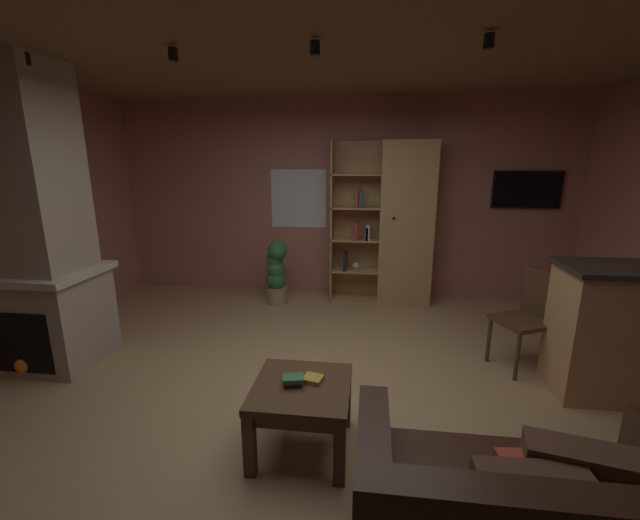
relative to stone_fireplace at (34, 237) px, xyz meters
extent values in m
cube|color=tan|center=(2.55, -0.28, -1.22)|extent=(6.20, 5.34, 0.02)
cube|color=#AD7060|center=(2.55, 2.42, 0.13)|extent=(6.32, 0.06, 2.68)
cube|color=brown|center=(2.55, -0.28, 1.48)|extent=(6.20, 5.34, 0.02)
cube|color=white|center=(1.96, 2.39, 0.14)|extent=(0.78, 0.01, 0.80)
cube|color=tan|center=(0.00, 0.01, -0.79)|extent=(0.89, 0.73, 0.85)
cube|color=tan|center=(0.00, 0.01, 0.55)|extent=(0.76, 0.62, 1.83)
cube|color=beige|center=(0.00, 0.01, -0.33)|extent=(0.97, 0.81, 0.06)
cube|color=black|center=(0.00, -0.33, -0.86)|extent=(0.63, 0.08, 0.55)
sphere|color=orange|center=(0.00, -0.34, -1.07)|extent=(0.14, 0.14, 0.14)
cube|color=tan|center=(3.43, 2.14, -0.15)|extent=(0.69, 0.38, 2.12)
cube|color=tan|center=(2.76, 2.32, -0.15)|extent=(0.64, 0.02, 2.12)
cube|color=tan|center=(2.46, 2.14, -0.15)|extent=(0.02, 0.38, 2.12)
sphere|color=black|center=(3.25, 1.94, -0.04)|extent=(0.04, 0.04, 0.04)
cube|color=tan|center=(2.76, 2.14, -1.20)|extent=(0.64, 0.38, 0.02)
cube|color=tan|center=(2.76, 2.14, -0.79)|extent=(0.64, 0.38, 0.02)
cube|color=tan|center=(2.76, 2.14, -0.36)|extent=(0.64, 0.38, 0.02)
cube|color=tan|center=(2.76, 2.14, 0.06)|extent=(0.64, 0.38, 0.02)
cube|color=tan|center=(2.76, 2.14, 0.49)|extent=(0.64, 0.38, 0.02)
cube|color=beige|center=(2.93, 2.09, -0.25)|extent=(0.05, 0.23, 0.19)
cube|color=#B22D2D|center=(2.80, 2.09, 0.19)|extent=(0.03, 0.23, 0.24)
cube|color=#2D4C8C|center=(2.92, 2.09, -0.27)|extent=(0.04, 0.23, 0.17)
cube|color=black|center=(2.64, 2.09, -0.66)|extent=(0.04, 0.23, 0.23)
cube|color=#2D4C8C|center=(2.82, 2.09, 0.18)|extent=(0.04, 0.23, 0.22)
cube|color=#B22D2D|center=(2.78, 2.09, -0.24)|extent=(0.04, 0.23, 0.23)
sphere|color=beige|center=(2.78, 2.14, -0.74)|extent=(0.10, 0.10, 0.10)
cube|color=#382116|center=(3.02, -1.62, -0.88)|extent=(0.15, 0.91, 0.67)
cube|color=brown|center=(3.84, -1.68, -0.64)|extent=(0.48, 0.26, 0.45)
cube|color=#AD3D2D|center=(3.71, -1.69, -0.67)|extent=(0.39, 0.20, 0.35)
cube|color=brown|center=(3.60, -1.81, -0.68)|extent=(0.43, 0.17, 0.44)
cube|color=#4C331E|center=(2.56, -0.87, -0.77)|extent=(0.62, 0.63, 0.05)
cube|color=#4C331E|center=(2.56, -0.87, -0.83)|extent=(0.56, 0.57, 0.08)
cube|color=#4C331E|center=(2.29, -1.15, -1.00)|extent=(0.07, 0.07, 0.42)
cube|color=#4C331E|center=(2.83, -1.15, -1.00)|extent=(0.07, 0.07, 0.42)
cube|color=#4C331E|center=(2.29, -0.60, -1.00)|extent=(0.07, 0.07, 0.42)
cube|color=#4C331E|center=(2.83, -0.60, -1.00)|extent=(0.07, 0.07, 0.42)
cube|color=gold|center=(2.63, -0.82, -0.73)|extent=(0.14, 0.13, 0.03)
cube|color=#387247|center=(2.51, -0.88, -0.70)|extent=(0.15, 0.13, 0.03)
cube|color=#4C331E|center=(4.35, 0.43, -0.75)|extent=(0.56, 0.56, 0.04)
cube|color=#4C331E|center=(4.53, 0.51, -0.51)|extent=(0.20, 0.38, 0.44)
cylinder|color=#4C331E|center=(4.12, 0.52, -0.98)|extent=(0.04, 0.04, 0.46)
cylinder|color=#4C331E|center=(4.26, 0.20, -0.98)|extent=(0.04, 0.04, 0.46)
cylinder|color=#4C331E|center=(4.44, 0.67, -0.98)|extent=(0.04, 0.04, 0.46)
cylinder|color=#4C331E|center=(4.59, 0.34, -0.98)|extent=(0.04, 0.04, 0.46)
cylinder|color=#9E896B|center=(1.75, 1.85, -1.10)|extent=(0.27, 0.27, 0.22)
sphere|color=#2D6B33|center=(1.73, 1.85, -0.88)|extent=(0.27, 0.27, 0.27)
sphere|color=#2D6B33|center=(1.73, 1.85, -0.74)|extent=(0.25, 0.25, 0.25)
sphere|color=#2D6B33|center=(1.72, 1.86, -0.61)|extent=(0.22, 0.22, 0.22)
sphere|color=#2D6B33|center=(1.77, 1.82, -0.47)|extent=(0.26, 0.26, 0.26)
cube|color=black|center=(4.95, 2.36, 0.30)|extent=(0.85, 0.05, 0.48)
cube|color=black|center=(4.95, 2.34, 0.30)|extent=(0.81, 0.01, 0.44)
cylinder|color=black|center=(0.36, -0.18, 1.40)|extent=(0.07, 0.07, 0.09)
cylinder|color=black|center=(1.52, -0.17, 1.40)|extent=(0.07, 0.07, 0.09)
cylinder|color=black|center=(2.56, -0.20, 1.40)|extent=(0.07, 0.07, 0.09)
cylinder|color=black|center=(3.68, -0.22, 1.40)|extent=(0.07, 0.07, 0.09)
camera|label=1|loc=(2.97, -3.14, 0.66)|focal=22.40mm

